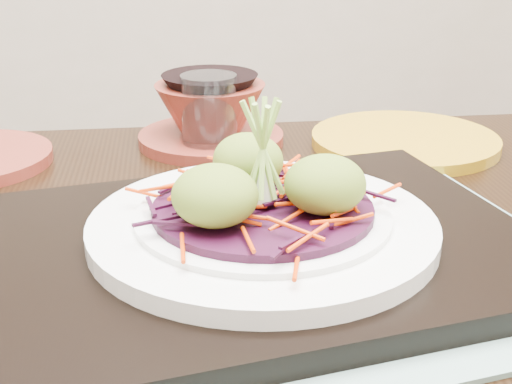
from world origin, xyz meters
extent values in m
cube|color=black|center=(-0.06, -0.11, 0.69)|extent=(1.23, 0.91, 0.04)
cube|color=gray|center=(-0.04, -0.13, 0.71)|extent=(0.51, 0.41, 0.00)
cube|color=black|center=(-0.04, -0.13, 0.72)|extent=(0.44, 0.34, 0.02)
cylinder|color=white|center=(-0.04, -0.13, 0.74)|extent=(0.28, 0.28, 0.01)
cylinder|color=white|center=(-0.04, -0.13, 0.75)|extent=(0.20, 0.20, 0.01)
cylinder|color=#310920|center=(-0.04, -0.13, 0.75)|extent=(0.17, 0.17, 0.01)
ellipsoid|color=olive|center=(-0.08, -0.15, 0.78)|extent=(0.07, 0.07, 0.05)
ellipsoid|color=olive|center=(0.00, -0.15, 0.78)|extent=(0.07, 0.07, 0.05)
ellipsoid|color=olive|center=(-0.04, -0.08, 0.78)|extent=(0.07, 0.07, 0.05)
cylinder|color=white|center=(-0.03, 0.16, 0.75)|extent=(0.07, 0.07, 0.09)
cylinder|color=maroon|center=(-0.02, 0.19, 0.71)|extent=(0.19, 0.19, 0.01)
cylinder|color=#A87812|center=(0.20, 0.12, 0.71)|extent=(0.24, 0.24, 0.01)
camera|label=1|loc=(-0.18, -0.62, 0.97)|focal=50.00mm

